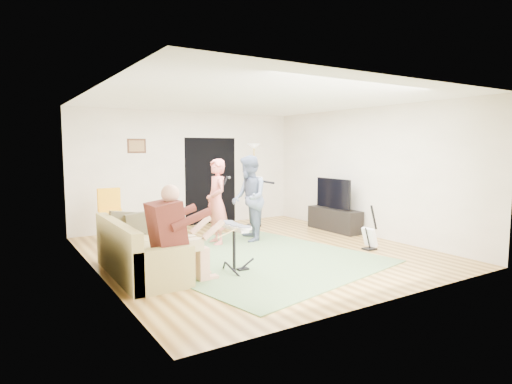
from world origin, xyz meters
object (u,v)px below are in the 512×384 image
Objects in this scene: guitar_spare at (370,237)px; torchiere_lamp at (254,170)px; dining_chair at (112,224)px; television at (333,193)px; sofa at (136,257)px; guitarist at (249,198)px; singer at (217,202)px; drum_kit at (234,251)px; tv_cabinet at (334,220)px.

guitar_spare is 3.38m from torchiere_lamp.
guitar_spare is 0.42× the size of torchiere_lamp.
television is at bearing -18.47° from dining_chair.
dining_chair is (0.23, 2.34, 0.11)m from sofa.
torchiere_lamp is at bearing 99.91° from guitar_spare.
sofa is at bearing -97.39° from dining_chair.
singer is at bearing -75.31° from guitarist.
drum_kit is 0.38× the size of torchiere_lamp.
television is (2.13, -0.12, -0.01)m from guitarist.
tv_cabinet is at bearing 108.65° from guitarist.
drum_kit reaches higher than tv_cabinet.
tv_cabinet is (3.50, 1.64, -0.08)m from drum_kit.
guitar_spare is 0.59× the size of tv_cabinet.
sofa reaches higher than drum_kit.
guitar_spare reaches higher than sofa.
dining_chair is at bearing 163.27° from television.
singer is at bearing 31.63° from sofa.
drum_kit is 0.54× the size of tv_cabinet.
drum_kit is at bearing -126.27° from torchiere_lamp.
singer is (0.64, 1.84, 0.50)m from drum_kit.
torchiere_lamp is (-0.55, 3.15, 1.11)m from guitar_spare.
singer is 0.96× the size of guitarist.
tv_cabinet is at bearing -49.31° from torchiere_lamp.
drum_kit is 0.91× the size of guitar_spare.
drum_kit is at bearing -12.45° from singer.
guitarist is (2.61, 1.11, 0.59)m from sofa.
drum_kit is at bearing -26.74° from sofa.
torchiere_lamp reaches higher than drum_kit.
guitarist is at bearing 89.73° from singer.
guitarist is 2.13m from television.
torchiere_lamp is 1.90× the size of television.
tv_cabinet is at bearing -0.00° from television.
guitar_spare is 1.84m from tv_cabinet.
drum_kit is 3.95m from torchiere_lamp.
tv_cabinet is at bearing 25.09° from drum_kit.
singer is at bearing 175.96° from tv_cabinet.
dining_chair is 4.76m from tv_cabinet.
guitarist is at bearing 176.83° from television.
sofa reaches higher than tv_cabinet.
singer is 2.95m from guitar_spare.
dining_chair is 1.04× the size of television.
torchiere_lamp is at bearing 130.69° from tv_cabinet.
singer is 2.10m from dining_chair.
torchiere_lamp reaches higher than sofa.
guitar_spare is at bearing 55.45° from singer.
tv_cabinet is 0.60m from television.
tv_cabinet is 1.36× the size of television.
singer reaches higher than tv_cabinet.
torchiere_lamp is at bearing 134.27° from singer.
television is (4.51, -1.35, 0.47)m from dining_chair.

